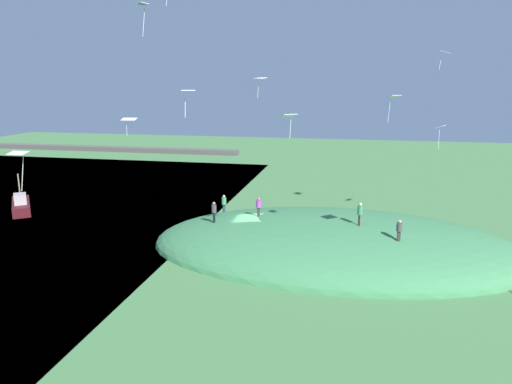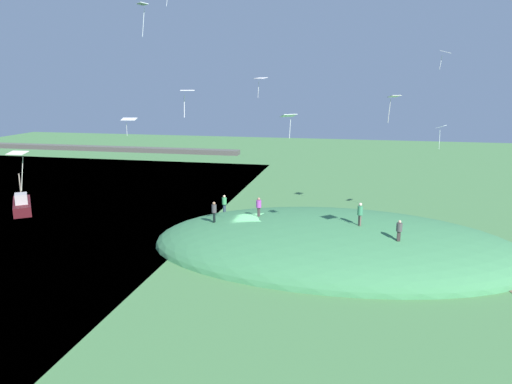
# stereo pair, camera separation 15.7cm
# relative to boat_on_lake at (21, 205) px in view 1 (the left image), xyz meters

# --- Properties ---
(ground_plane) EXTENTS (160.00, 160.00, 0.00)m
(ground_plane) POSITION_rel_boat_on_lake_xyz_m (26.41, -5.53, -0.69)
(ground_plane) COLOR #497D45
(grass_hill) EXTENTS (30.88, 18.01, 5.52)m
(grass_hill) POSITION_rel_boat_on_lake_xyz_m (33.59, -5.35, -0.69)
(grass_hill) COLOR #3E804E
(grass_hill) RESTS_ON ground_plane
(bridge_deck_far) EXTENTS (52.58, 1.80, 0.70)m
(bridge_deck_far) POSITION_rel_boat_on_lake_xyz_m (-8.34, 24.84, 2.66)
(bridge_deck_far) COLOR #55564E
(boat_on_lake) EXTENTS (5.24, 6.06, 3.84)m
(boat_on_lake) POSITION_rel_boat_on_lake_xyz_m (0.00, 0.00, 0.00)
(boat_on_lake) COLOR #471218
(boat_on_lake) RESTS_ON lake_water
(person_walking_path) EXTENTS (0.57, 0.57, 1.84)m
(person_walking_path) POSITION_rel_boat_on_lake_xyz_m (35.48, -6.97, 3.17)
(person_walking_path) COLOR brown
(person_walking_path) RESTS_ON grass_hill
(person_on_hilltop) EXTENTS (0.49, 0.49, 1.57)m
(person_on_hilltop) POSITION_rel_boat_on_lake_xyz_m (38.26, -9.14, 2.65)
(person_on_hilltop) COLOR #332A29
(person_on_hilltop) RESTS_ON grass_hill
(person_watching_kites) EXTENTS (0.48, 0.48, 1.77)m
(person_watching_kites) POSITION_rel_boat_on_lake_xyz_m (23.54, -6.39, 2.50)
(person_watching_kites) COLOR black
(person_watching_kites) RESTS_ON grass_hill
(person_near_shore) EXTENTS (0.58, 0.58, 1.64)m
(person_near_shore) POSITION_rel_boat_on_lake_xyz_m (27.15, -5.36, 2.84)
(person_near_shore) COLOR #403335
(person_near_shore) RESTS_ON grass_hill
(person_with_child) EXTENTS (0.62, 0.62, 1.75)m
(person_with_child) POSITION_rel_boat_on_lake_xyz_m (22.73, -0.35, 1.63)
(person_with_child) COLOR #263546
(person_with_child) RESTS_ON grass_hill
(kite_1) EXTENTS (1.19, 1.11, 1.59)m
(kite_1) POSITION_rel_boat_on_lake_xyz_m (30.55, -12.38, 10.72)
(kite_1) COLOR white
(kite_3) EXTENTS (1.02, 1.20, 1.50)m
(kite_3) POSITION_rel_boat_on_lake_xyz_m (41.74, -0.57, 15.27)
(kite_3) COLOR white
(kite_4) EXTENTS (1.04, 0.75, 2.27)m
(kite_4) POSITION_rel_boat_on_lake_xyz_m (16.61, -20.50, 8.96)
(kite_4) COLOR #EFE2CE
(kite_6) EXTENTS (1.17, 0.90, 1.32)m
(kite_6) POSITION_rel_boat_on_lake_xyz_m (18.56, -10.88, 10.23)
(kite_6) COLOR white
(kite_7) EXTENTS (1.30, 1.21, 1.77)m
(kite_7) POSITION_rel_boat_on_lake_xyz_m (26.54, -1.79, 13.17)
(kite_7) COLOR white
(kite_9) EXTENTS (1.10, 1.28, 2.23)m
(kite_9) POSITION_rel_boat_on_lake_xyz_m (42.58, 3.42, 8.78)
(kite_9) COLOR white
(kite_10) EXTENTS (0.89, 0.88, 1.90)m
(kite_10) POSITION_rel_boat_on_lake_xyz_m (22.00, -15.11, 17.31)
(kite_10) COLOR white
(kite_11) EXTENTS (1.11, 1.07, 2.13)m
(kite_11) POSITION_rel_boat_on_lake_xyz_m (37.60, -4.85, 11.72)
(kite_11) COLOR silver
(kite_12) EXTENTS (1.04, 1.24, 1.45)m
(kite_12) POSITION_rel_boat_on_lake_xyz_m (26.09, -19.03, 12.44)
(kite_12) COLOR white
(mooring_post) EXTENTS (0.14, 0.14, 1.37)m
(mooring_post) POSITION_rel_boat_on_lake_xyz_m (20.73, -5.01, -0.01)
(mooring_post) COLOR brown
(mooring_post) RESTS_ON ground_plane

